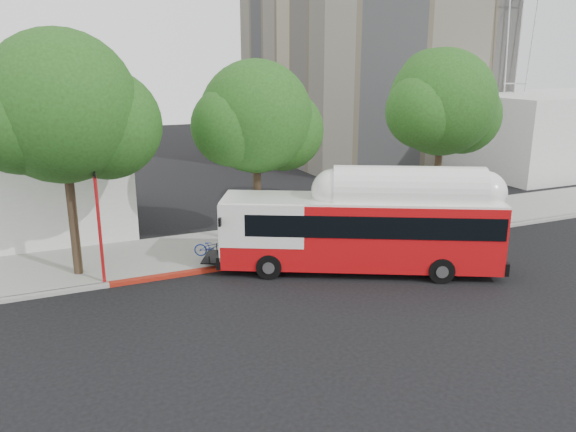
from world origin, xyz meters
name	(u,v)px	position (x,y,z in m)	size (l,w,h in m)	color
ground	(337,290)	(0.00, 0.00, 0.00)	(120.00, 120.00, 0.00)	black
sidewalk	(274,240)	(0.00, 6.50, 0.07)	(60.00, 5.00, 0.15)	gray
curb_strip	(296,257)	(0.00, 3.90, 0.07)	(60.00, 0.30, 0.15)	gray
red_curb_segment	(231,266)	(-3.00, 3.90, 0.08)	(10.00, 0.32, 0.16)	maroon
street_tree_left	(75,112)	(-8.53, 5.56, 6.60)	(6.67, 5.80, 9.74)	#2D2116
street_tree_mid	(264,121)	(-0.59, 6.06, 5.91)	(5.75, 5.00, 8.62)	#2D2116
street_tree_right	(448,106)	(9.44, 5.86, 6.26)	(6.21, 5.40, 9.18)	#2D2116
horizon_block	(565,130)	(30.00, 16.00, 3.00)	(20.00, 12.00, 6.00)	silver
transit_bus	(362,233)	(1.88, 1.45, 1.68)	(11.74, 7.39, 3.59)	red
signal_pole	(99,228)	(-8.14, 4.12, 2.35)	(0.13, 0.43, 4.58)	red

